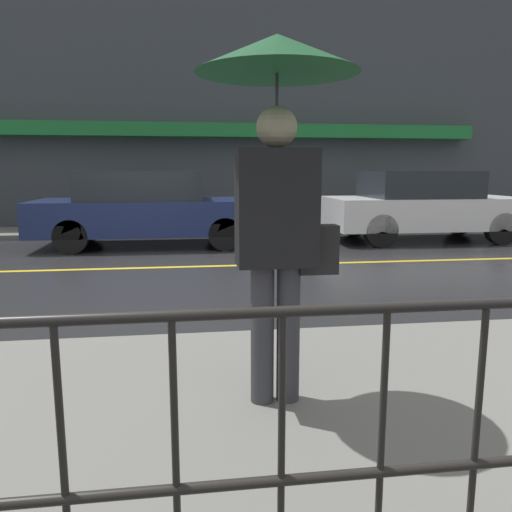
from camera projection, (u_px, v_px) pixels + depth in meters
The scene contains 9 objects.
ground_plane at pixel (154, 268), 8.09m from camera, with size 80.00×80.00×0.00m, color #262628.
sidewalk_near at pixel (96, 434), 2.88m from camera, with size 28.00×3.17×0.11m.
sidewalk_far at pixel (166, 231), 12.66m from camera, with size 28.00×1.89×0.11m.
lane_marking at pixel (154, 268), 8.09m from camera, with size 25.20×0.12×0.01m.
building_storefront at pixel (164, 110), 13.18m from camera, with size 28.00×0.85×6.37m.
railing_foreground at pixel (2, 446), 1.46m from camera, with size 12.00×0.04×1.04m.
pedestrian at pixel (278, 137), 2.91m from camera, with size 0.95×0.95×2.21m.
car_navy at pixel (149, 208), 10.35m from camera, with size 4.70×1.94×1.54m.
car_white at pixel (422, 205), 11.17m from camera, with size 4.33×1.92×1.55m.
Camera 1 is at (0.55, -8.10, 1.56)m, focal length 35.00 mm.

